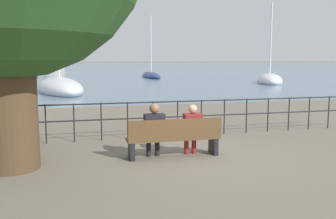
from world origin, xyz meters
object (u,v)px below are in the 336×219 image
sailboat_2 (60,88)px  harbor_lighthouse (52,28)px  seated_person_right (192,127)px  sailboat_3 (151,76)px  sailboat_1 (270,80)px  seated_person_left (154,128)px  sailboat_0 (30,75)px  park_bench (174,138)px

sailboat_2 → harbor_lighthouse: bearing=79.8°
seated_person_right → sailboat_3: sailboat_3 is taller
seated_person_right → sailboat_1: (15.44, 23.44, -0.35)m
harbor_lighthouse → sailboat_3: bearing=-75.6°
seated_person_left → sailboat_0: sailboat_0 is taller
sailboat_1 → sailboat_3: sailboat_3 is taller
sailboat_1 → harbor_lighthouse: 71.62m
sailboat_1 → sailboat_3: (-8.27, 14.37, -0.06)m
sailboat_1 → harbor_lighthouse: (-21.86, 67.49, 9.78)m
park_bench → sailboat_2: sailboat_2 is taller
sailboat_2 → seated_person_left: bearing=-94.9°
seated_person_right → sailboat_0: sailboat_0 is taller
seated_person_right → sailboat_3: (7.17, 37.81, -0.42)m
seated_person_left → sailboat_1: sailboat_1 is taller
seated_person_left → sailboat_0: 41.75m
sailboat_0 → sailboat_3: sailboat_3 is taller
park_bench → harbor_lighthouse: harbor_lighthouse is taller
seated_person_right → sailboat_0: bearing=100.3°
harbor_lighthouse → seated_person_right: bearing=-86.0°
sailboat_0 → harbor_lighthouse: 50.68m
seated_person_left → harbor_lighthouse: bearing=93.5°
sailboat_2 → sailboat_1: bearing=3.1°
park_bench → seated_person_left: 0.52m
seated_person_left → harbor_lighthouse: 91.59m
sailboat_3 → sailboat_2: bearing=-116.3°
seated_person_left → sailboat_3: bearing=77.9°
seated_person_left → sailboat_0: size_ratio=0.17×
harbor_lighthouse → sailboat_2: bearing=-87.6°
sailboat_0 → sailboat_2: bearing=-82.2°
park_bench → seated_person_left: bearing=170.1°
sailboat_1 → seated_person_right: bearing=-100.5°
seated_person_right → sailboat_3: size_ratio=0.14×
sailboat_0 → sailboat_1: size_ratio=0.95×
park_bench → sailboat_0: sailboat_0 is taller
sailboat_1 → sailboat_2: (-18.82, -5.30, 0.05)m
seated_person_right → sailboat_2: size_ratio=0.09×
sailboat_3 → harbor_lighthouse: size_ratio=0.39×
seated_person_left → harbor_lighthouse: (-5.52, 90.93, 9.40)m
seated_person_left → sailboat_2: 18.32m
park_bench → sailboat_0: bearing=99.6°
park_bench → seated_person_left: (-0.45, 0.08, 0.24)m
sailboat_2 → sailboat_3: size_ratio=1.54×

